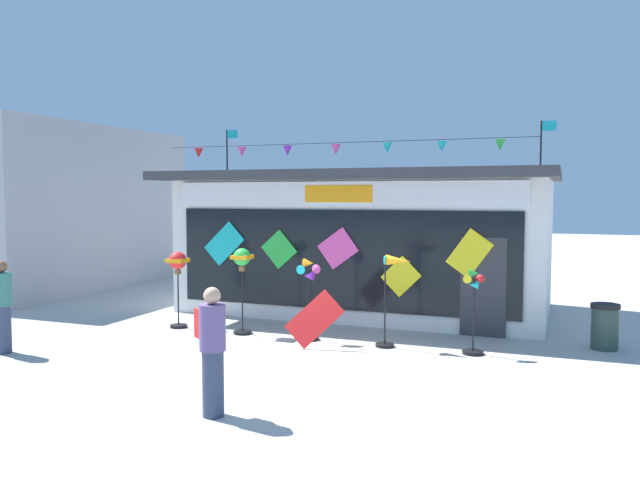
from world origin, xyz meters
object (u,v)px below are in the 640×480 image
Objects in this scene: wind_spinner_center_right at (394,285)px; wind_spinner_right at (473,307)px; wind_spinner_center_left at (309,288)px; trash_bin at (605,326)px; wind_spinner_far_left at (178,268)px; display_kite_on_ground at (314,319)px; person_near_camera at (2,306)px; person_mid_plaza at (212,348)px; kite_shop_building at (369,240)px; wind_spinner_left at (242,268)px.

wind_spinner_center_right reaches higher than wind_spinner_right.
wind_spinner_center_left is at bearing -179.84° from wind_spinner_center_right.
wind_spinner_far_left is at bearing -171.89° from trash_bin.
wind_spinner_right reaches higher than display_kite_on_ground.
wind_spinner_center_right is 1.49m from wind_spinner_right.
person_mid_plaza is (5.21, -1.48, 0.03)m from person_near_camera.
wind_spinner_center_left is 3.17m from wind_spinner_right.
wind_spinner_far_left is 1.06× the size of wind_spinner_right.
wind_spinner_far_left is at bearing 71.88° from person_mid_plaza.
person_near_camera reaches higher than display_kite_on_ground.
wind_spinner_far_left reaches higher than wind_spinner_right.
kite_shop_building is at bearing 49.66° from wind_spinner_far_left.
person_near_camera is (-4.75, -2.94, -0.17)m from wind_spinner_center_left.
trash_bin is 0.82× the size of display_kite_on_ground.
person_near_camera is (-4.83, -6.73, -0.86)m from kite_shop_building.
wind_spinner_left is (1.58, -0.06, 0.08)m from wind_spinner_far_left.
person_near_camera and person_mid_plaza have the same top height.
kite_shop_building reaches higher than person_near_camera.
wind_spinner_center_left is 0.82m from display_kite_on_ground.
kite_shop_building reaches higher than display_kite_on_ground.
wind_spinner_right is 0.92× the size of person_near_camera.
wind_spinner_center_right is 1.03× the size of person_near_camera.
person_near_camera is (-6.46, -2.94, -0.33)m from wind_spinner_center_right.
wind_spinner_left reaches higher than trash_bin.
trash_bin is (6.86, 1.26, -0.94)m from wind_spinner_left.
display_kite_on_ground is at bearing -18.37° from wind_spinner_left.
person_mid_plaza is 1.99× the size of trash_bin.
wind_spinner_center_right reaches higher than person_mid_plaza.
person_mid_plaza is at bearing -66.46° from wind_spinner_left.
person_mid_plaza is (1.94, -4.46, -0.48)m from wind_spinner_left.
wind_spinner_far_left is (-3.14, -3.69, -0.43)m from kite_shop_building.
wind_spinner_center_right is 2.05× the size of trash_bin.
kite_shop_building reaches higher than wind_spinner_far_left.
person_near_camera is at bearing 108.03° from person_mid_plaza.
wind_spinner_center_left is 4.45m from person_mid_plaza.
display_kite_on_ground is at bearing 35.53° from person_mid_plaza.
wind_spinner_far_left reaches higher than trash_bin.
wind_spinner_right is (4.65, -0.02, -0.51)m from wind_spinner_left.
trash_bin is at bearing 20.35° from display_kite_on_ground.
wind_spinner_left reaches higher than wind_spinner_center_right.
person_near_camera is 1.64× the size of display_kite_on_ground.
wind_spinner_right is 1.50× the size of display_kite_on_ground.
trash_bin is (5.31, -2.49, -1.29)m from kite_shop_building.
wind_spinner_center_right is (4.77, -0.09, -0.10)m from wind_spinner_far_left.
wind_spinner_far_left is 0.93× the size of wind_spinner_left.
wind_spinner_center_left is 0.96× the size of person_mid_plaza.
kite_shop_building is at bearing 88.91° from wind_spinner_center_left.
kite_shop_building is at bearing 154.87° from trash_bin.
person_mid_plaza is at bearing -105.78° from wind_spinner_center_right.
wind_spinner_far_left reaches higher than display_kite_on_ground.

